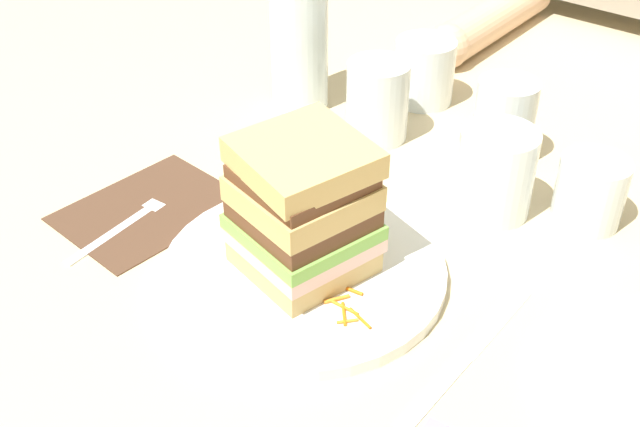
% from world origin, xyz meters
% --- Properties ---
extents(ground_plane, '(3.00, 3.00, 0.00)m').
position_xyz_m(ground_plane, '(0.00, 0.00, 0.00)').
color(ground_plane, '#C6B289').
extents(main_plate, '(0.27, 0.27, 0.01)m').
position_xyz_m(main_plate, '(-0.00, -0.02, 0.01)').
color(main_plate, white).
rests_on(main_plate, ground_plane).
extents(sandwich, '(0.13, 0.13, 0.13)m').
position_xyz_m(sandwich, '(-0.00, -0.02, 0.08)').
color(sandwich, tan).
rests_on(sandwich, main_plate).
extents(carrot_shred_0, '(0.02, 0.00, 0.00)m').
position_xyz_m(carrot_shred_0, '(-0.07, 0.02, 0.01)').
color(carrot_shred_0, orange).
rests_on(carrot_shred_0, main_plate).
extents(carrot_shred_1, '(0.02, 0.00, 0.00)m').
position_xyz_m(carrot_shred_1, '(-0.07, -0.00, 0.01)').
color(carrot_shred_1, orange).
rests_on(carrot_shred_1, main_plate).
extents(carrot_shred_2, '(0.01, 0.03, 0.00)m').
position_xyz_m(carrot_shred_2, '(-0.06, -0.01, 0.01)').
color(carrot_shred_2, orange).
rests_on(carrot_shred_2, main_plate).
extents(carrot_shred_3, '(0.03, 0.01, 0.00)m').
position_xyz_m(carrot_shred_3, '(-0.10, -0.01, 0.01)').
color(carrot_shred_3, orange).
rests_on(carrot_shred_3, main_plate).
extents(carrot_shred_4, '(0.00, 0.03, 0.00)m').
position_xyz_m(carrot_shred_4, '(-0.07, -0.01, 0.01)').
color(carrot_shred_4, orange).
rests_on(carrot_shred_4, main_plate).
extents(carrot_shred_5, '(0.01, 0.02, 0.00)m').
position_xyz_m(carrot_shred_5, '(-0.07, -0.01, 0.01)').
color(carrot_shred_5, orange).
rests_on(carrot_shred_5, main_plate).
extents(carrot_shred_6, '(0.01, 0.03, 0.00)m').
position_xyz_m(carrot_shred_6, '(-0.08, -0.02, 0.01)').
color(carrot_shred_6, orange).
rests_on(carrot_shred_6, main_plate).
extents(carrot_shred_7, '(0.02, 0.01, 0.00)m').
position_xyz_m(carrot_shred_7, '(-0.08, 0.00, 0.01)').
color(carrot_shred_7, orange).
rests_on(carrot_shred_7, main_plate).
extents(carrot_shred_8, '(0.02, 0.02, 0.00)m').
position_xyz_m(carrot_shred_8, '(0.05, -0.04, 0.01)').
color(carrot_shred_8, orange).
rests_on(carrot_shred_8, main_plate).
extents(carrot_shred_9, '(0.03, 0.01, 0.00)m').
position_xyz_m(carrot_shred_9, '(0.08, -0.05, 0.01)').
color(carrot_shred_9, orange).
rests_on(carrot_shred_9, main_plate).
extents(carrot_shred_10, '(0.03, 0.00, 0.00)m').
position_xyz_m(carrot_shred_10, '(0.06, -0.05, 0.01)').
color(carrot_shred_10, orange).
rests_on(carrot_shred_10, main_plate).
extents(carrot_shred_11, '(0.02, 0.02, 0.00)m').
position_xyz_m(carrot_shred_11, '(0.07, -0.05, 0.01)').
color(carrot_shred_11, orange).
rests_on(carrot_shred_11, main_plate).
extents(carrot_shred_12, '(0.03, 0.01, 0.00)m').
position_xyz_m(carrot_shred_12, '(0.06, -0.02, 0.01)').
color(carrot_shred_12, orange).
rests_on(carrot_shred_12, main_plate).
extents(carrot_shred_13, '(0.01, 0.02, 0.00)m').
position_xyz_m(carrot_shred_13, '(0.08, -0.06, 0.01)').
color(carrot_shred_13, orange).
rests_on(carrot_shred_13, main_plate).
extents(napkin_dark, '(0.15, 0.18, 0.00)m').
position_xyz_m(napkin_dark, '(-0.19, -0.04, 0.00)').
color(napkin_dark, '#4C3323').
rests_on(napkin_dark, ground_plane).
extents(fork, '(0.03, 0.17, 0.00)m').
position_xyz_m(fork, '(-0.19, -0.06, 0.00)').
color(fork, silver).
rests_on(fork, napkin_dark).
extents(knife, '(0.02, 0.20, 0.00)m').
position_xyz_m(knife, '(0.17, -0.02, 0.00)').
color(knife, silver).
rests_on(knife, ground_plane).
extents(juice_glass, '(0.08, 0.08, 0.09)m').
position_xyz_m(juice_glass, '(0.08, 0.18, 0.04)').
color(juice_glass, white).
rests_on(juice_glass, ground_plane).
extents(water_bottle, '(0.07, 0.07, 0.27)m').
position_xyz_m(water_bottle, '(-0.22, 0.24, 0.12)').
color(water_bottle, silver).
rests_on(water_bottle, ground_plane).
extents(empty_tumbler_0, '(0.07, 0.07, 0.07)m').
position_xyz_m(empty_tumbler_0, '(0.17, 0.23, 0.04)').
color(empty_tumbler_0, silver).
rests_on(empty_tumbler_0, ground_plane).
extents(empty_tumbler_1, '(0.08, 0.08, 0.08)m').
position_xyz_m(empty_tumbler_1, '(-0.11, 0.35, 0.04)').
color(empty_tumbler_1, silver).
rests_on(empty_tumbler_1, ground_plane).
extents(empty_tumbler_2, '(0.07, 0.07, 0.10)m').
position_xyz_m(empty_tumbler_2, '(0.04, 0.28, 0.05)').
color(empty_tumbler_2, silver).
rests_on(empty_tumbler_2, ground_plane).
extents(empty_tumbler_3, '(0.07, 0.07, 0.09)m').
position_xyz_m(empty_tumbler_3, '(-0.10, 0.23, 0.05)').
color(empty_tumbler_3, silver).
rests_on(empty_tumbler_3, ground_plane).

